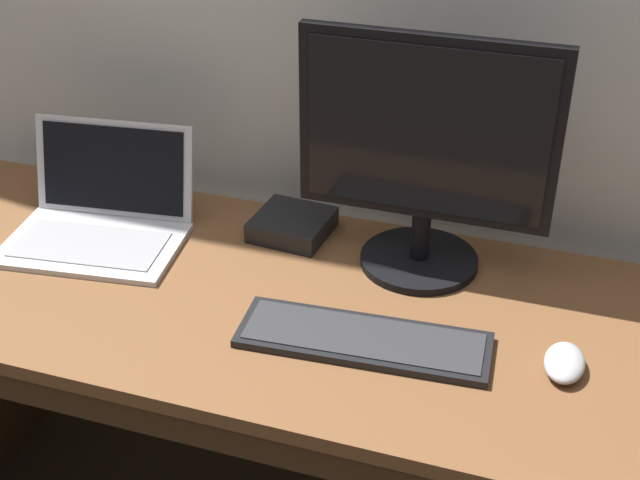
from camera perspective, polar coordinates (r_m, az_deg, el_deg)
name	(u,v)px	position (r m, az deg, el deg)	size (l,w,h in m)	color
desk	(274,389)	(1.76, -3.10, -9.87)	(1.68, 0.66, 0.73)	brown
laptop_silver	(101,214)	(1.84, -14.33, 1.71)	(0.39, 0.33, 0.21)	silver
external_monitor	(425,155)	(1.60, 7.01, 5.62)	(0.48, 0.23, 0.47)	black
wired_keyboard	(363,340)	(1.50, 2.90, -6.62)	(0.45, 0.17, 0.02)	black
computer_mouse	(564,363)	(1.50, 15.93, -7.84)	(0.07, 0.11, 0.03)	#B7B7BC
external_drive_box	(292,225)	(1.80, -1.85, 1.03)	(0.15, 0.15, 0.04)	black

